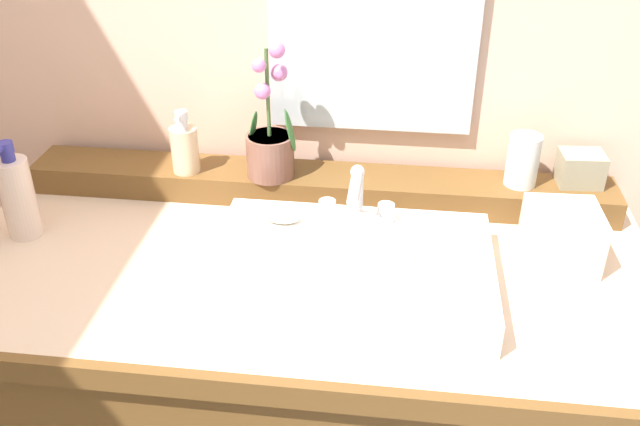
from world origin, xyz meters
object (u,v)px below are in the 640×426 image
sink_basin (350,272)px  soap_bar (283,216)px  trinket_box (580,168)px  potted_plant (271,144)px  tumbler_cup (523,160)px  soap_dispenser (185,147)px  lotion_bottle (18,196)px  tissue_box (561,236)px

sink_basin → soap_bar: sink_basin is taller
trinket_box → soap_bar: bearing=-162.0°
soap_bar → potted_plant: (-0.06, 0.19, 0.05)m
trinket_box → sink_basin: bearing=-147.0°
tumbler_cup → trinket_box: (0.12, 0.02, -0.02)m
soap_dispenser → lotion_bottle: bearing=-144.8°
tumbler_cup → tissue_box: bearing=-73.3°
potted_plant → trinket_box: potted_plant is taller
sink_basin → potted_plant: 0.37m
lotion_bottle → tissue_box: bearing=2.1°
sink_basin → soap_dispenser: soap_dispenser is taller
soap_dispenser → tumbler_cup: size_ratio=1.26×
lotion_bottle → potted_plant: bearing=23.3°
soap_dispenser → tumbler_cup: bearing=2.3°
soap_bar → trinket_box: (0.58, 0.24, 0.02)m
potted_plant → tumbler_cup: potted_plant is taller
lotion_bottle → sink_basin: bearing=-8.3°
sink_basin → potted_plant: bearing=123.3°
potted_plant → soap_dispenser: 0.19m
trinket_box → lotion_bottle: lotion_bottle is taller
tumbler_cup → lotion_bottle: (-0.98, -0.22, -0.03)m
tumbler_cup → tissue_box: 0.20m
potted_plant → tumbler_cup: 0.52m
tumbler_cup → trinket_box: bearing=8.7°
soap_bar → sink_basin: bearing=-36.5°
potted_plant → lotion_bottle: bearing=-156.7°
sink_basin → tumbler_cup: sink_basin is taller
tumbler_cup → lotion_bottle: size_ratio=0.54×
soap_bar → tissue_box: size_ratio=0.54×
soap_bar → trinket_box: size_ratio=0.80×
lotion_bottle → tissue_box: (1.03, 0.04, -0.03)m
sink_basin → trinket_box: sink_basin is taller
sink_basin → soap_bar: (-0.14, 0.10, 0.05)m
potted_plant → trinket_box: bearing=3.9°
soap_dispenser → tumbler_cup: (0.70, 0.03, -0.00)m
sink_basin → tissue_box: size_ratio=3.80×
soap_dispenser → lotion_bottle: (-0.28, -0.20, -0.03)m
trinket_box → lotion_bottle: (-1.10, -0.24, -0.01)m
soap_bar → trinket_box: trinket_box is taller
sink_basin → lotion_bottle: size_ratio=2.47×
potted_plant → soap_bar: bearing=-73.6°
sink_basin → tissue_box: sink_basin is taller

